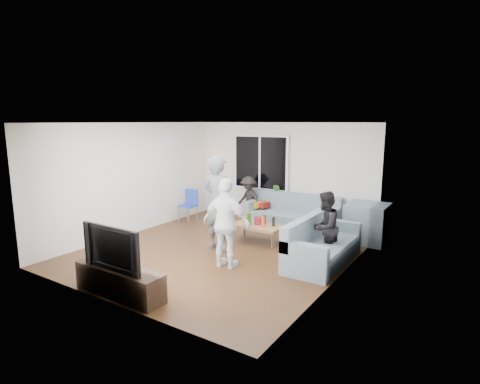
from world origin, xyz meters
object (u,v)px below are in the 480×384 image
Objects in this scene: side_chair at (188,206)px; player_right at (227,224)px; coffee_table at (258,234)px; floor_lamp at (213,187)px; tv_console at (119,282)px; television at (117,247)px; sofa_right_section at (324,241)px; spectator_back at (249,199)px; player_left at (218,203)px; spectator_right at (325,227)px; sofa_back_section at (291,212)px.

player_right reaches higher than side_chair.
coffee_table is at bearing -14.55° from side_chair.
side_chair is 3.39m from player_right.
floor_lamp reaches higher than tv_console.
side_chair reaches higher than coffee_table.
sofa_right_section is at bearing 55.02° from television.
floor_lamp is at bearing -170.69° from spectator_back.
player_left reaches higher than side_chair.
player_right is at bearing -45.94° from spectator_right.
television is (-0.45, -3.41, 0.58)m from coffee_table.
player_right is at bearing 68.90° from tv_console.
floor_lamp is 5.39m from television.
spectator_right is 3.26m from spectator_back.
sofa_back_section is 2.72m from side_chair.
spectator_back is (-1.09, 1.39, 0.41)m from coffee_table.
player_right is at bearing -87.99° from sofa_back_section.
television reaches higher than sofa_back_section.
side_chair is 0.52× the size of player_right.
floor_lamp is (-2.41, 1.61, 0.58)m from coffee_table.
side_chair reaches higher than sofa_right_section.
sofa_back_section is 1.40× the size of player_right.
spectator_back is (1.32, 0.91, 0.18)m from side_chair.
spectator_back is at bearing 128.04° from coffee_table.
spectator_back is (-1.35, 2.96, -0.21)m from player_right.
floor_lamp is at bearing -112.55° from spectator_right.
player_right is 1.98m from television.
player_left reaches higher than television.
sofa_right_section is 4.55m from floor_lamp.
side_chair is (-4.07, 0.88, 0.01)m from sofa_right_section.
player_right is at bearing -49.88° from floor_lamp.
spectator_back is at bearing -69.64° from player_left.
spectator_right is (4.07, -0.84, 0.25)m from side_chair.
sofa_right_section is 1.72m from coffee_table.
sofa_back_section is 1.26m from spectator_back.
sofa_right_section is 1.02× the size of player_left.
sofa_back_section is 1.96× the size of television.
side_chair is at bearing -90.00° from floor_lamp.
side_chair is (-2.57, -0.88, 0.01)m from sofa_back_section.
spectator_back is 0.76× the size of tv_console.
side_chair is 0.63× the size of spectator_right.
player_right is at bearing 138.50° from player_left.
sofa_right_section is 2.33× the size of side_chair.
player_left is at bearing -74.02° from spectator_right.
coffee_table is at bearing -33.75° from floor_lamp.
spectator_back is at bearing -9.34° from floor_lamp.
coffee_table is 0.81× the size of spectator_right.
floor_lamp is 0.95× the size of player_right.
sofa_right_section is at bearing -49.55° from sofa_back_section.
spectator_back reaches higher than tv_console.
player_right reaches higher than spectator_back.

